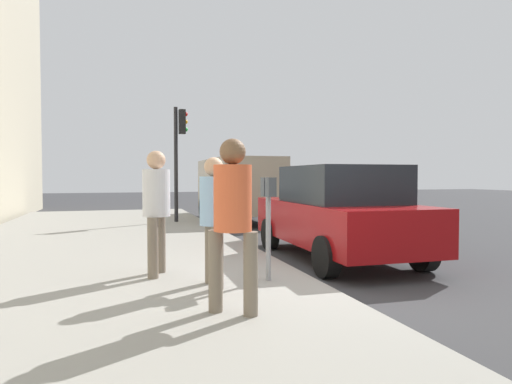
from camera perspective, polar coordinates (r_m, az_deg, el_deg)
ground_plane at (r=6.46m, az=7.33°, el=-12.10°), size 80.00×80.00×0.00m
sidewalk_slab at (r=5.91m, az=-20.97°, el=-12.81°), size 28.00×6.00×0.15m
parking_meter at (r=6.05m, az=1.60°, el=-1.85°), size 0.36×0.12×1.41m
pedestrian_at_meter at (r=5.76m, az=-5.44°, el=-2.53°), size 0.51×0.36×1.67m
pedestrian_bystander at (r=4.58m, az=-3.00°, el=-2.34°), size 0.39×0.46×1.81m
parking_officer at (r=6.52m, az=-12.66°, el=-1.23°), size 0.52×0.39×1.79m
parked_sedan_near at (r=8.55m, az=10.45°, el=-2.58°), size 4.44×2.04×1.77m
parked_van_far at (r=15.55m, az=-2.38°, el=0.83°), size 5.24×2.20×2.18m
traffic_signal at (r=14.25m, az=-9.84°, el=6.00°), size 0.24×0.44×3.60m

